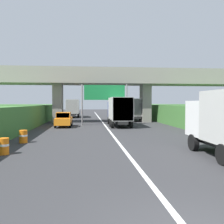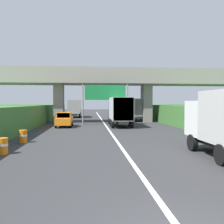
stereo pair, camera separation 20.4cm
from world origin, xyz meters
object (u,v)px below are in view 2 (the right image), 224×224
object	(u,v)px
truck_blue	(120,110)
construction_barrel_2	(23,136)
truck_red	(134,108)
car_orange	(64,120)
overhead_highway_sign	(105,95)
truck_yellow	(74,107)
construction_barrel_1	(3,146)

from	to	relation	value
truck_blue	construction_barrel_2	bearing A→B (deg)	-125.68
truck_red	car_orange	xyz separation A→B (m)	(-9.96, -9.24, -1.08)
construction_barrel_2	overhead_highway_sign	bearing A→B (deg)	63.70
overhead_highway_sign	truck_blue	distance (m)	3.16
truck_yellow	truck_blue	xyz separation A→B (m)	(6.57, -18.76, 0.00)
overhead_highway_sign	truck_red	xyz separation A→B (m)	(5.02, 7.02, -1.88)
car_orange	construction_barrel_1	size ratio (longest dim) A/B	4.56
truck_red	construction_barrel_2	distance (m)	23.68
truck_yellow	car_orange	bearing A→B (deg)	-90.00
construction_barrel_2	truck_red	bearing A→B (deg)	60.34
truck_yellow	truck_blue	size ratio (longest dim) A/B	1.00
truck_red	construction_barrel_1	bearing A→B (deg)	-115.71
truck_yellow	construction_barrel_1	xyz separation A→B (m)	(-1.80, -34.20, -1.47)
truck_red	construction_barrel_2	world-z (taller)	truck_red
truck_blue	truck_red	bearing A→B (deg)	69.29
overhead_highway_sign	truck_blue	world-z (taller)	overhead_highway_sign
overhead_highway_sign	truck_blue	bearing A→B (deg)	-50.21
truck_yellow	truck_blue	bearing A→B (deg)	-70.71
truck_yellow	construction_barrel_1	size ratio (longest dim) A/B	8.11
truck_red	car_orange	size ratio (longest dim) A/B	1.78
truck_blue	overhead_highway_sign	bearing A→B (deg)	129.79
car_orange	overhead_highway_sign	bearing A→B (deg)	24.14
overhead_highway_sign	truck_yellow	xyz separation A→B (m)	(-4.94, 16.81, -1.88)
car_orange	truck_yellow	bearing A→B (deg)	90.00
truck_yellow	truck_red	xyz separation A→B (m)	(9.96, -9.79, 0.00)
overhead_highway_sign	car_orange	distance (m)	6.17
truck_blue	construction_barrel_1	distance (m)	17.62
truck_blue	construction_barrel_2	size ratio (longest dim) A/B	8.11
truck_blue	construction_barrel_1	bearing A→B (deg)	-118.45
truck_blue	construction_barrel_2	distance (m)	14.31
truck_blue	construction_barrel_1	xyz separation A→B (m)	(-8.37, -15.44, -1.47)
overhead_highway_sign	truck_yellow	world-z (taller)	overhead_highway_sign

